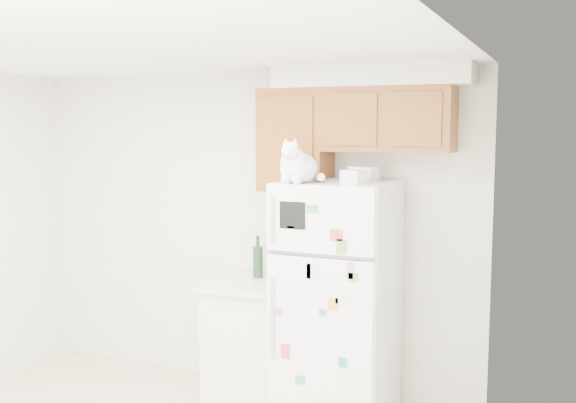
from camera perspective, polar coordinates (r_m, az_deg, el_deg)
The scene contains 8 objects.
room_shell at distance 3.81m, azimuth -13.86°, elevation 0.10°, with size 3.84×4.04×2.52m.
refrigerator at distance 4.79m, azimuth 4.15°, elevation -8.45°, with size 0.76×0.78×1.70m.
base_counter at distance 5.22m, azimuth -2.93°, elevation -11.62°, with size 0.64×0.64×0.92m.
cat at distance 4.48m, azimuth 0.79°, elevation 3.02°, with size 0.30×0.43×0.31m.
storage_box_back at distance 4.68m, azimuth 6.42°, elevation 2.34°, with size 0.18×0.13×0.10m, color white.
storage_box_front at distance 4.47m, azimuth 5.58°, elevation 2.09°, with size 0.15×0.11×0.09m, color white.
bottle_green at distance 5.18m, azimuth -2.57°, elevation -4.67°, with size 0.08×0.08×0.33m, color #19381E, non-canonical shape.
bottle_amber at distance 5.19m, azimuth -1.39°, elevation -4.57°, with size 0.08×0.08×0.34m, color #593814, non-canonical shape.
Camera 1 is at (2.41, -2.78, 2.08)m, focal length 42.00 mm.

